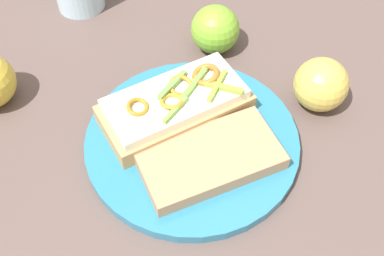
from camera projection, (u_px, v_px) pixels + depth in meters
ground_plane at (192, 145)px, 0.60m from camera, size 2.00×2.00×0.00m
plate at (192, 142)px, 0.59m from camera, size 0.26×0.26×0.01m
sandwich at (176, 105)px, 0.59m from camera, size 0.20×0.13×0.05m
bread_slice_side at (210, 158)px, 0.56m from camera, size 0.17×0.11×0.02m
apple_2 at (321, 85)px, 0.61m from camera, size 0.10×0.10×0.07m
apple_3 at (215, 29)px, 0.68m from camera, size 0.09×0.09×0.07m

